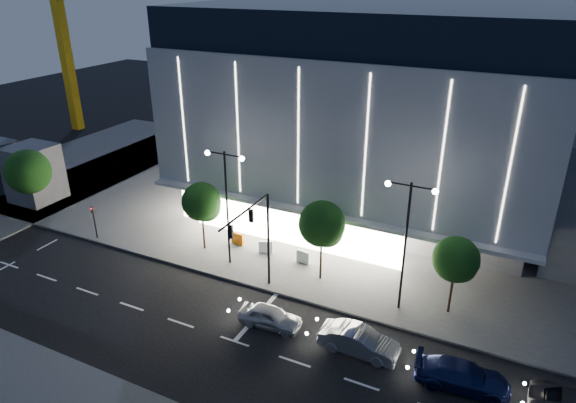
# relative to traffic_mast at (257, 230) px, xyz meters

# --- Properties ---
(ground) EXTENTS (160.00, 160.00, 0.00)m
(ground) POSITION_rel_traffic_mast_xyz_m (-1.00, -3.34, -5.03)
(ground) COLOR black
(ground) RESTS_ON ground
(sidewalk_museum) EXTENTS (70.00, 40.00, 0.15)m
(sidewalk_museum) POSITION_rel_traffic_mast_xyz_m (4.00, 20.66, -4.95)
(sidewalk_museum) COLOR #474747
(sidewalk_museum) RESTS_ON ground
(sidewalk_west) EXTENTS (16.00, 50.00, 0.15)m
(sidewalk_west) POSITION_rel_traffic_mast_xyz_m (-31.00, 6.66, -4.95)
(sidewalk_west) COLOR #474747
(sidewalk_west) RESTS_ON ground
(museum) EXTENTS (30.00, 25.80, 18.00)m
(museum) POSITION_rel_traffic_mast_xyz_m (1.98, 18.97, 4.25)
(museum) COLOR #4C4C51
(museum) RESTS_ON ground
(traffic_mast) EXTENTS (0.33, 5.89, 7.07)m
(traffic_mast) POSITION_rel_traffic_mast_xyz_m (0.00, 0.00, 0.00)
(traffic_mast) COLOR black
(traffic_mast) RESTS_ON ground
(street_lamp_west) EXTENTS (3.16, 0.36, 9.00)m
(street_lamp_west) POSITION_rel_traffic_mast_xyz_m (-4.00, 2.66, 0.93)
(street_lamp_west) COLOR black
(street_lamp_west) RESTS_ON ground
(street_lamp_east) EXTENTS (3.16, 0.36, 9.00)m
(street_lamp_east) POSITION_rel_traffic_mast_xyz_m (9.00, 2.66, 0.93)
(street_lamp_east) COLOR black
(street_lamp_east) RESTS_ON ground
(ped_signal_far) EXTENTS (0.22, 0.24, 3.00)m
(ped_signal_far) POSITION_rel_traffic_mast_xyz_m (-16.00, 1.16, -3.14)
(ped_signal_far) COLOR black
(ped_signal_far) RESTS_ON ground
(tree_left) EXTENTS (3.02, 3.02, 5.72)m
(tree_left) POSITION_rel_traffic_mast_xyz_m (-6.97, 3.68, -0.99)
(tree_left) COLOR black
(tree_left) RESTS_ON ground
(tree_mid) EXTENTS (3.25, 3.25, 6.15)m
(tree_mid) POSITION_rel_traffic_mast_xyz_m (3.03, 3.68, -0.69)
(tree_mid) COLOR black
(tree_mid) RESTS_ON ground
(tree_right) EXTENTS (2.91, 2.91, 5.51)m
(tree_right) POSITION_rel_traffic_mast_xyz_m (12.03, 3.68, -1.14)
(tree_right) COLOR black
(tree_right) RESTS_ON ground
(car_lead) EXTENTS (4.12, 1.86, 1.37)m
(car_lead) POSITION_rel_traffic_mast_xyz_m (2.23, -2.56, -4.34)
(car_lead) COLOR #AEB0B6
(car_lead) RESTS_ON ground
(car_second) EXTENTS (4.68, 1.64, 1.54)m
(car_second) POSITION_rel_traffic_mast_xyz_m (7.98, -2.45, -4.26)
(car_second) COLOR #96979D
(car_second) RESTS_ON ground
(car_third) EXTENTS (5.16, 2.54, 1.44)m
(car_third) POSITION_rel_traffic_mast_xyz_m (13.82, -2.63, -4.31)
(car_third) COLOR #131B4A
(car_third) RESTS_ON ground
(barrier_b) EXTENTS (1.11, 0.67, 1.00)m
(barrier_b) POSITION_rel_traffic_mast_xyz_m (-2.28, 5.19, -4.38)
(barrier_b) COLOR white
(barrier_b) RESTS_ON sidewalk_museum
(barrier_c) EXTENTS (1.12, 0.34, 1.00)m
(barrier_c) POSITION_rel_traffic_mast_xyz_m (-4.97, 5.39, -4.38)
(barrier_c) COLOR orange
(barrier_c) RESTS_ON sidewalk_museum
(barrier_d) EXTENTS (1.13, 0.41, 1.00)m
(barrier_d) POSITION_rel_traffic_mast_xyz_m (1.00, 5.10, -4.38)
(barrier_d) COLOR silver
(barrier_d) RESTS_ON sidewalk_museum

